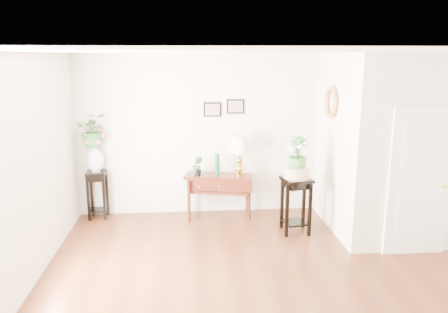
{
  "coord_description": "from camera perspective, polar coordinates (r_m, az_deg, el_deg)",
  "views": [
    {
      "loc": [
        -1.08,
        -4.76,
        2.76
      ],
      "look_at": [
        -0.57,
        1.3,
        1.35
      ],
      "focal_mm": 35.0,
      "sensor_mm": 36.0,
      "label": 1
    }
  ],
  "objects": [
    {
      "name": "floor",
      "position": [
        5.61,
        7.23,
        -16.5
      ],
      "size": [
        6.0,
        5.5,
        0.02
      ],
      "primitive_type": "cube",
      "color": "#462112",
      "rests_on": "ground"
    },
    {
      "name": "ceiling",
      "position": [
        4.89,
        8.19,
        13.42
      ],
      "size": [
        6.0,
        5.5,
        0.02
      ],
      "primitive_type": "cube",
      "color": "white",
      "rests_on": "ground"
    },
    {
      "name": "wall_back",
      "position": [
        7.71,
        3.32,
        2.89
      ],
      "size": [
        6.0,
        0.02,
        2.8
      ],
      "primitive_type": "cube",
      "color": "silver",
      "rests_on": "ground"
    },
    {
      "name": "wall_left",
      "position": [
        5.31,
        -25.84,
        -3.09
      ],
      "size": [
        0.02,
        5.5,
        2.8
      ],
      "primitive_type": "cube",
      "color": "silver",
      "rests_on": "ground"
    },
    {
      "name": "partition",
      "position": [
        7.4,
        20.75,
        1.62
      ],
      "size": [
        1.8,
        1.95,
        2.8
      ],
      "primitive_type": "cube",
      "color": "silver",
      "rests_on": "floor"
    },
    {
      "name": "door",
      "position": [
        6.61,
        24.18,
        -3.09
      ],
      "size": [
        0.9,
        0.05,
        2.1
      ],
      "primitive_type": "cube",
      "color": "white",
      "rests_on": "floor"
    },
    {
      "name": "art_print_left",
      "position": [
        7.56,
        -1.52,
        6.15
      ],
      "size": [
        0.3,
        0.02,
        0.25
      ],
      "primitive_type": "cube",
      "color": "black",
      "rests_on": "wall_back"
    },
    {
      "name": "art_print_right",
      "position": [
        7.59,
        1.51,
        6.56
      ],
      "size": [
        0.3,
        0.02,
        0.25
      ],
      "primitive_type": "cube",
      "color": "black",
      "rests_on": "wall_back"
    },
    {
      "name": "wall_ornament",
      "position": [
        7.07,
        13.8,
        6.93
      ],
      "size": [
        0.07,
        0.51,
        0.51
      ],
      "primitive_type": "torus",
      "rotation": [
        0.0,
        1.57,
        0.0
      ],
      "color": "#A8652C",
      "rests_on": "partition"
    },
    {
      "name": "console_table",
      "position": [
        7.58,
        -0.7,
        -5.21
      ],
      "size": [
        1.21,
        0.62,
        0.77
      ],
      "primitive_type": "cube",
      "rotation": [
        0.0,
        0.0,
        -0.22
      ],
      "color": "#401713",
      "rests_on": "floor"
    },
    {
      "name": "table_lamp",
      "position": [
        7.41,
        2.05,
        0.26
      ],
      "size": [
        0.44,
        0.44,
        0.68
      ],
      "primitive_type": "cube",
      "rotation": [
        0.0,
        0.0,
        -0.12
      ],
      "color": "gold",
      "rests_on": "console_table"
    },
    {
      "name": "green_vase",
      "position": [
        7.42,
        -0.88,
        -1.15
      ],
      "size": [
        0.1,
        0.1,
        0.37
      ],
      "primitive_type": "cylinder",
      "rotation": [
        0.0,
        0.0,
        0.39
      ],
      "color": "#104822",
      "rests_on": "console_table"
    },
    {
      "name": "potted_plant",
      "position": [
        7.41,
        -3.5,
        -1.28
      ],
      "size": [
        0.19,
        0.16,
        0.32
      ],
      "primitive_type": "imported",
      "rotation": [
        0.0,
        0.0,
        -0.11
      ],
      "color": "#337632",
      "rests_on": "console_table"
    },
    {
      "name": "plant_stand_a",
      "position": [
        7.86,
        -16.16,
        -4.82
      ],
      "size": [
        0.33,
        0.33,
        0.83
      ],
      "primitive_type": "cube",
      "rotation": [
        0.0,
        0.0,
        0.03
      ],
      "color": "black",
      "rests_on": "floor"
    },
    {
      "name": "porcelain_vase",
      "position": [
        7.69,
        -16.46,
        -0.27
      ],
      "size": [
        0.34,
        0.34,
        0.48
      ],
      "primitive_type": null,
      "rotation": [
        0.0,
        0.0,
        -0.26
      ],
      "color": "white",
      "rests_on": "plant_stand_a"
    },
    {
      "name": "lily_arrangement",
      "position": [
        7.6,
        -16.69,
        3.14
      ],
      "size": [
        0.57,
        0.51,
        0.58
      ],
      "primitive_type": "imported",
      "rotation": [
        0.0,
        0.0,
        0.11
      ],
      "color": "#337632",
      "rests_on": "porcelain_vase"
    },
    {
      "name": "plant_stand_b",
      "position": [
        7.05,
        9.33,
        -6.28
      ],
      "size": [
        0.5,
        0.5,
        0.89
      ],
      "primitive_type": "cube",
      "rotation": [
        0.0,
        0.0,
        0.22
      ],
      "color": "black",
      "rests_on": "floor"
    },
    {
      "name": "ceramic_bowl",
      "position": [
        6.89,
        9.49,
        -2.15
      ],
      "size": [
        0.49,
        0.49,
        0.18
      ],
      "primitive_type": "cylinder",
      "rotation": [
        0.0,
        0.0,
        0.27
      ],
      "color": "beige",
      "rests_on": "plant_stand_b"
    },
    {
      "name": "narcissus",
      "position": [
        6.82,
        9.59,
        0.38
      ],
      "size": [
        0.4,
        0.4,
        0.54
      ],
      "primitive_type": "imported",
      "rotation": [
        0.0,
        0.0,
        -0.38
      ],
      "color": "#337632",
      "rests_on": "ceramic_bowl"
    }
  ]
}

